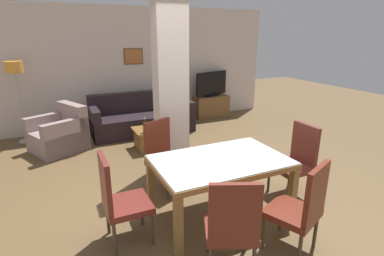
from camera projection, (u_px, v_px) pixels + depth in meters
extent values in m
plane|color=brown|center=(219.00, 213.00, 3.67)|extent=(18.00, 18.00, 0.00)
cube|color=silver|center=(129.00, 67.00, 6.96)|extent=(7.20, 0.06, 2.70)
cube|color=brown|center=(133.00, 56.00, 6.89)|extent=(0.44, 0.02, 0.36)
cube|color=#B26633|center=(134.00, 56.00, 6.88)|extent=(0.40, 0.01, 0.32)
cube|color=silver|center=(171.00, 87.00, 4.47)|extent=(0.47, 0.30, 2.70)
cube|color=olive|center=(243.00, 179.00, 3.06)|extent=(1.53, 0.06, 0.06)
cube|color=olive|center=(202.00, 149.00, 3.87)|extent=(1.53, 0.06, 0.06)
cube|color=olive|center=(160.00, 174.00, 3.17)|extent=(0.06, 0.87, 0.06)
cube|color=olive|center=(271.00, 152.00, 3.76)|extent=(0.06, 0.87, 0.06)
cube|color=silver|center=(221.00, 160.00, 3.45)|extent=(1.51, 0.97, 0.01)
cube|color=olive|center=(178.00, 226.00, 2.90)|extent=(0.08, 0.08, 0.65)
cube|color=olive|center=(292.00, 194.00, 3.48)|extent=(0.08, 0.08, 0.65)
cube|color=olive|center=(151.00, 186.00, 3.67)|extent=(0.08, 0.08, 0.65)
cube|color=olive|center=(248.00, 165.00, 4.24)|extent=(0.08, 0.08, 0.65)
cube|color=maroon|center=(292.00, 213.00, 2.97)|extent=(0.60, 0.60, 0.07)
cube|color=maroon|center=(316.00, 193.00, 2.75)|extent=(0.42, 0.21, 0.53)
cylinder|color=#453B2C|center=(263.00, 233.00, 3.03)|extent=(0.04, 0.04, 0.37)
cylinder|color=#453B2C|center=(281.00, 216.00, 3.30)|extent=(0.04, 0.04, 0.37)
cylinder|color=#453B2C|center=(300.00, 250.00, 2.78)|extent=(0.04, 0.04, 0.37)
cylinder|color=#453B2C|center=(315.00, 231.00, 3.05)|extent=(0.04, 0.04, 0.37)
cube|color=maroon|center=(168.00, 163.00, 4.13)|extent=(0.60, 0.60, 0.07)
cube|color=maroon|center=(157.00, 139.00, 4.17)|extent=(0.42, 0.21, 0.53)
cylinder|color=#453B2C|center=(187.00, 177.00, 4.21)|extent=(0.04, 0.04, 0.37)
cylinder|color=#453B2C|center=(168.00, 186.00, 3.94)|extent=(0.04, 0.04, 0.37)
cylinder|color=#453B2C|center=(169.00, 169.00, 4.45)|extent=(0.04, 0.04, 0.37)
cylinder|color=#453B2C|center=(149.00, 177.00, 4.18)|extent=(0.04, 0.04, 0.37)
cube|color=maroon|center=(128.00, 205.00, 3.11)|extent=(0.46, 0.46, 0.07)
cube|color=maroon|center=(105.00, 183.00, 2.93)|extent=(0.05, 0.44, 0.53)
cylinder|color=#453B2C|center=(142.00, 210.00, 3.42)|extent=(0.04, 0.04, 0.37)
cylinder|color=#453B2C|center=(152.00, 229.00, 3.09)|extent=(0.04, 0.04, 0.37)
cylinder|color=#453B2C|center=(108.00, 218.00, 3.26)|extent=(0.04, 0.04, 0.37)
cylinder|color=#453B2C|center=(115.00, 239.00, 2.93)|extent=(0.04, 0.04, 0.37)
cube|color=maroon|center=(291.00, 167.00, 3.99)|extent=(0.46, 0.46, 0.07)
cube|color=maroon|center=(305.00, 144.00, 3.98)|extent=(0.05, 0.44, 0.53)
cylinder|color=#453B2C|center=(288.00, 191.00, 3.81)|extent=(0.04, 0.04, 0.37)
cylinder|color=#453B2C|center=(269.00, 179.00, 4.14)|extent=(0.04, 0.04, 0.37)
cylinder|color=#453B2C|center=(310.00, 185.00, 3.96)|extent=(0.04, 0.04, 0.37)
cylinder|color=#453B2C|center=(290.00, 174.00, 4.29)|extent=(0.04, 0.04, 0.37)
cube|color=maroon|center=(230.00, 229.00, 2.73)|extent=(0.61, 0.61, 0.07)
cube|color=maroon|center=(235.00, 213.00, 2.45)|extent=(0.42, 0.22, 0.53)
cylinder|color=#453B2C|center=(207.00, 236.00, 2.98)|extent=(0.04, 0.04, 0.37)
cylinder|color=#453B2C|center=(245.00, 235.00, 2.99)|extent=(0.04, 0.04, 0.37)
cube|color=black|center=(143.00, 123.00, 6.62)|extent=(2.18, 0.87, 0.42)
cube|color=black|center=(138.00, 101.00, 6.79)|extent=(2.18, 0.18, 0.43)
cube|color=black|center=(185.00, 113.00, 6.99)|extent=(0.16, 0.87, 0.66)
cube|color=black|center=(95.00, 124.00, 6.18)|extent=(0.16, 0.87, 0.66)
cube|color=gray|center=(58.00, 141.00, 5.58)|extent=(1.11, 1.10, 0.40)
cube|color=gray|center=(72.00, 115.00, 5.69)|extent=(0.51, 0.81, 0.45)
cube|color=gray|center=(67.00, 138.00, 5.34)|extent=(0.83, 0.49, 0.65)
cube|color=gray|center=(49.00, 131.00, 5.75)|extent=(0.83, 0.49, 0.65)
cube|color=brown|center=(153.00, 129.00, 5.68)|extent=(0.73, 0.56, 0.04)
cube|color=brown|center=(154.00, 139.00, 5.74)|extent=(0.65, 0.48, 0.35)
cylinder|color=#4C2D14|center=(145.00, 127.00, 5.42)|extent=(0.07, 0.07, 0.19)
cylinder|color=#4C2D14|center=(145.00, 121.00, 5.38)|extent=(0.03, 0.03, 0.07)
cylinder|color=#B7B7BC|center=(144.00, 118.00, 5.37)|extent=(0.03, 0.03, 0.01)
cube|color=brown|center=(211.00, 106.00, 7.86)|extent=(0.91, 0.40, 0.55)
cube|color=black|center=(211.00, 95.00, 7.77)|extent=(0.44, 0.30, 0.03)
cube|color=black|center=(211.00, 83.00, 7.68)|extent=(0.98, 0.32, 0.60)
cylinder|color=#B7B7BC|center=(27.00, 141.00, 6.12)|extent=(0.28, 0.28, 0.02)
cylinder|color=#B7B7BC|center=(21.00, 108.00, 5.91)|extent=(0.04, 0.04, 1.37)
cylinder|color=#F29E38|center=(14.00, 67.00, 5.67)|extent=(0.31, 0.31, 0.22)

